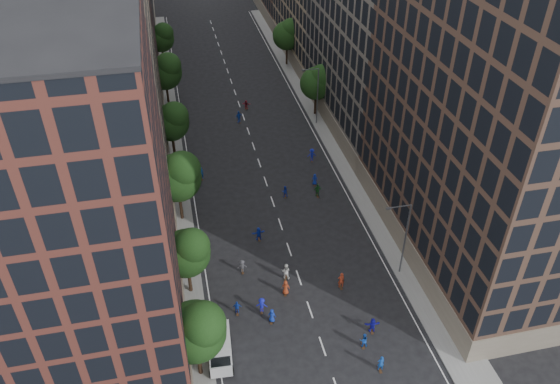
% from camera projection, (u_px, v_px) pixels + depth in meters
% --- Properties ---
extents(ground, '(240.00, 240.00, 0.00)m').
position_uv_depth(ground, '(254.00, 148.00, 78.03)').
color(ground, black).
rests_on(ground, ground).
extents(sidewalk_left, '(4.00, 105.00, 0.15)m').
position_uv_depth(sidewalk_left, '(167.00, 131.00, 81.82)').
color(sidewalk_left, slate).
rests_on(sidewalk_left, ground).
extents(sidewalk_right, '(4.00, 105.00, 0.15)m').
position_uv_depth(sidewalk_right, '(321.00, 115.00, 85.97)').
color(sidewalk_right, slate).
rests_on(sidewalk_right, ground).
extents(bldg_left_a, '(14.00, 22.00, 30.00)m').
position_uv_depth(bldg_left_a, '(77.00, 201.00, 43.03)').
color(bldg_left_a, '#51261F').
rests_on(bldg_left_a, ground).
extents(bldg_left_b, '(14.00, 26.00, 34.00)m').
position_uv_depth(bldg_left_b, '(90.00, 60.00, 60.76)').
color(bldg_left_b, '#877358').
rests_on(bldg_left_b, ground).
extents(bldg_left_c, '(14.00, 20.00, 28.00)m').
position_uv_depth(bldg_left_c, '(104.00, 19.00, 80.66)').
color(bldg_left_c, '#51261F').
rests_on(bldg_left_c, ground).
extents(bldg_right_a, '(14.00, 30.00, 36.00)m').
position_uv_depth(bldg_right_a, '(496.00, 98.00, 50.98)').
color(bldg_right_a, '#483126').
rests_on(bldg_right_a, ground).
extents(bldg_right_b, '(14.00, 28.00, 33.00)m').
position_uv_depth(bldg_right_b, '(382.00, 15.00, 74.72)').
color(bldg_right_b, '#5E564D').
rests_on(bldg_right_b, ground).
extents(tree_left_0, '(5.20, 5.20, 8.83)m').
position_uv_depth(tree_left_0, '(197.00, 330.00, 44.12)').
color(tree_left_0, black).
rests_on(tree_left_0, ground).
extents(tree_left_1, '(4.80, 4.80, 8.21)m').
position_uv_depth(tree_left_1, '(188.00, 251.00, 52.24)').
color(tree_left_1, black).
rests_on(tree_left_1, ground).
extents(tree_left_2, '(5.60, 5.60, 9.45)m').
position_uv_depth(tree_left_2, '(179.00, 175.00, 61.21)').
color(tree_left_2, black).
rests_on(tree_left_2, ground).
extents(tree_left_3, '(5.00, 5.00, 8.58)m').
position_uv_depth(tree_left_3, '(172.00, 121.00, 72.57)').
color(tree_left_3, black).
rests_on(tree_left_3, ground).
extents(tree_left_4, '(5.40, 5.40, 9.08)m').
position_uv_depth(tree_left_4, '(166.00, 71.00, 85.01)').
color(tree_left_4, black).
rests_on(tree_left_4, ground).
extents(tree_left_5, '(4.80, 4.80, 8.33)m').
position_uv_depth(tree_left_5, '(162.00, 37.00, 97.88)').
color(tree_left_5, black).
rests_on(tree_left_5, ground).
extents(tree_right_a, '(5.00, 5.00, 8.39)m').
position_uv_depth(tree_right_a, '(318.00, 82.00, 82.86)').
color(tree_right_a, black).
rests_on(tree_right_a, ground).
extents(tree_right_b, '(5.20, 5.20, 8.83)m').
position_uv_depth(tree_right_b, '(288.00, 34.00, 98.43)').
color(tree_right_b, black).
rests_on(tree_right_b, ground).
extents(streetlamp_near, '(2.64, 0.22, 9.06)m').
position_uv_depth(streetlamp_near, '(404.00, 235.00, 54.70)').
color(streetlamp_near, '#595B60').
rests_on(streetlamp_near, ground).
extents(streetlamp_far, '(2.64, 0.22, 9.06)m').
position_uv_depth(streetlamp_far, '(316.00, 93.00, 80.71)').
color(streetlamp_far, '#595B60').
rests_on(streetlamp_far, ground).
extents(cargo_van, '(2.46, 4.70, 2.43)m').
position_uv_depth(cargo_van, '(220.00, 348.00, 48.33)').
color(cargo_van, silver).
rests_on(cargo_van, ground).
extents(skater_0, '(0.89, 0.75, 1.54)m').
position_uv_depth(skater_0, '(272.00, 316.00, 51.95)').
color(skater_0, '#132E9F').
rests_on(skater_0, ground).
extents(skater_1, '(0.65, 0.44, 1.74)m').
position_uv_depth(skater_1, '(381.00, 363.00, 47.51)').
color(skater_1, '#123E94').
rests_on(skater_1, ground).
extents(skater_2, '(0.85, 0.72, 1.55)m').
position_uv_depth(skater_2, '(364.00, 340.00, 49.62)').
color(skater_2, blue).
rests_on(skater_2, ground).
extents(skater_3, '(1.23, 0.94, 1.68)m').
position_uv_depth(skater_3, '(262.00, 305.00, 52.94)').
color(skater_3, '#161CB9').
rests_on(skater_3, ground).
extents(skater_4, '(0.91, 0.46, 1.50)m').
position_uv_depth(skater_4, '(237.00, 308.00, 52.82)').
color(skater_4, '#123299').
rests_on(skater_4, ground).
extents(skater_5, '(1.53, 0.62, 1.61)m').
position_uv_depth(skater_5, '(372.00, 325.00, 50.99)').
color(skater_5, '#1614A3').
rests_on(skater_5, ground).
extents(skater_6, '(0.94, 0.75, 1.69)m').
position_uv_depth(skater_6, '(286.00, 288.00, 54.82)').
color(skater_6, '#9B3619').
rests_on(skater_6, ground).
extents(skater_7, '(0.71, 0.47, 1.94)m').
position_uv_depth(skater_7, '(341.00, 281.00, 55.46)').
color(skater_7, maroon).
rests_on(skater_7, ground).
extents(skater_8, '(1.12, 1.02, 1.88)m').
position_uv_depth(skater_8, '(286.00, 272.00, 56.54)').
color(skater_8, silver).
rests_on(skater_8, ground).
extents(skater_9, '(1.00, 0.60, 1.53)m').
position_uv_depth(skater_9, '(242.00, 267.00, 57.40)').
color(skater_9, '#444449').
rests_on(skater_9, ground).
extents(skater_10, '(1.06, 0.44, 1.80)m').
position_uv_depth(skater_10, '(318.00, 190.00, 68.16)').
color(skater_10, '#1A5822').
rests_on(skater_10, ground).
extents(skater_11, '(1.57, 0.66, 1.64)m').
position_uv_depth(skater_11, '(259.00, 234.00, 61.54)').
color(skater_11, '#142CA9').
rests_on(skater_11, ground).
extents(skater_12, '(0.83, 0.61, 1.54)m').
position_uv_depth(skater_12, '(315.00, 180.00, 70.29)').
color(skater_12, navy).
rests_on(skater_12, ground).
extents(skater_13, '(0.72, 0.52, 1.84)m').
position_uv_depth(skater_13, '(201.00, 173.00, 71.24)').
color(skater_13, '#13469E').
rests_on(skater_13, ground).
extents(skater_14, '(0.79, 0.64, 1.52)m').
position_uv_depth(skater_14, '(285.00, 192.00, 68.18)').
color(skater_14, '#152BAD').
rests_on(skater_14, ground).
extents(skater_15, '(1.23, 0.77, 1.83)m').
position_uv_depth(skater_15, '(312.00, 155.00, 74.79)').
color(skater_15, '#121A92').
rests_on(skater_15, ground).
extents(skater_16, '(1.19, 0.82, 1.87)m').
position_uv_depth(skater_16, '(239.00, 117.00, 83.53)').
color(skater_16, '#153DAE').
rests_on(skater_16, ground).
extents(skater_17, '(1.46, 0.94, 1.50)m').
position_uv_depth(skater_17, '(246.00, 105.00, 87.20)').
color(skater_17, maroon).
rests_on(skater_17, ground).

